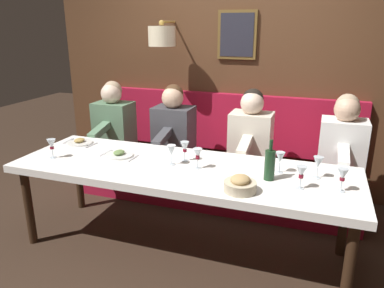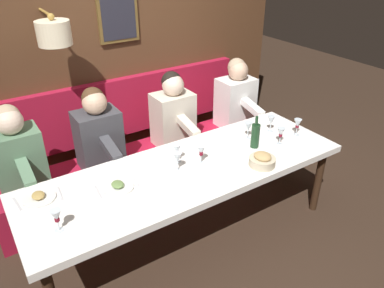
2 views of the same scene
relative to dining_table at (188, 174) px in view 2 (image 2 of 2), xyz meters
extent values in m
plane|color=#332319|center=(0.00, 0.00, -0.68)|extent=(12.00, 12.00, 0.00)
cube|color=white|center=(0.00, 0.00, 0.03)|extent=(0.90, 2.72, 0.06)
cylinder|color=#301E12|center=(-0.35, -1.26, -0.34)|extent=(0.07, 0.07, 0.68)
cylinder|color=#301E12|center=(0.35, -1.26, -0.34)|extent=(0.07, 0.07, 0.68)
cylinder|color=#301E12|center=(0.35, 1.26, -0.34)|extent=(0.07, 0.07, 0.68)
cube|color=maroon|center=(0.89, 0.00, -0.45)|extent=(0.52, 2.92, 0.45)
cube|color=#51331E|center=(1.48, 0.00, 0.77)|extent=(0.10, 4.12, 2.90)
cube|color=maroon|center=(1.39, 0.00, 0.09)|extent=(0.10, 2.92, 0.64)
cube|color=brown|center=(1.42, -0.09, 1.03)|extent=(0.04, 0.41, 0.50)
cube|color=#23232D|center=(1.40, -0.09, 1.03)|extent=(0.01, 0.35, 0.44)
cylinder|color=#A37F38|center=(1.25, 0.62, 1.16)|extent=(0.35, 0.02, 0.02)
cylinder|color=beige|center=(1.08, 0.62, 1.02)|extent=(0.28, 0.28, 0.20)
sphere|color=#A37F38|center=(1.08, 0.62, 1.15)|extent=(0.06, 0.06, 0.06)
cube|color=white|center=(0.89, -1.21, 0.05)|extent=(0.30, 0.40, 0.56)
sphere|color=#D1A889|center=(0.87, -1.21, 0.43)|extent=(0.22, 0.22, 0.22)
sphere|color=tan|center=(0.90, -1.21, 0.46)|extent=(0.20, 0.20, 0.20)
cube|color=white|center=(0.60, -1.21, 0.09)|extent=(0.33, 0.09, 0.14)
cube|color=beige|center=(0.89, -0.38, 0.05)|extent=(0.30, 0.40, 0.56)
sphere|color=beige|center=(0.87, -0.38, 0.43)|extent=(0.22, 0.22, 0.22)
sphere|color=black|center=(0.90, -0.38, 0.46)|extent=(0.20, 0.20, 0.20)
cube|color=beige|center=(0.60, -0.38, 0.09)|extent=(0.33, 0.09, 0.14)
cube|color=#3D3D42|center=(0.89, 0.43, 0.05)|extent=(0.30, 0.40, 0.56)
sphere|color=#D1A889|center=(0.87, 0.43, 0.43)|extent=(0.22, 0.22, 0.22)
sphere|color=#4C331E|center=(0.90, 0.43, 0.46)|extent=(0.20, 0.20, 0.20)
cube|color=#3D3D42|center=(0.60, 0.43, 0.09)|extent=(0.33, 0.09, 0.14)
cube|color=#567A5B|center=(0.89, 1.14, 0.05)|extent=(0.30, 0.40, 0.56)
sphere|color=beige|center=(0.87, 1.14, 0.43)|extent=(0.22, 0.22, 0.22)
sphere|color=tan|center=(0.90, 1.14, 0.46)|extent=(0.20, 0.20, 0.20)
cube|color=#567A5B|center=(0.60, 1.14, 0.09)|extent=(0.33, 0.09, 0.14)
cylinder|color=silver|center=(0.24, 1.13, 0.07)|extent=(0.24, 0.24, 0.01)
ellipsoid|color=#AD8E4C|center=(0.24, 1.13, 0.09)|extent=(0.11, 0.09, 0.04)
cube|color=silver|center=(0.22, 0.98, 0.06)|extent=(0.17, 0.03, 0.01)
cube|color=silver|center=(0.26, 1.27, 0.06)|extent=(0.18, 0.03, 0.01)
cylinder|color=silver|center=(0.06, 0.60, 0.07)|extent=(0.24, 0.24, 0.01)
ellipsoid|color=#668447|center=(0.06, 0.60, 0.09)|extent=(0.11, 0.09, 0.04)
cube|color=silver|center=(0.04, 0.45, 0.06)|extent=(0.17, 0.02, 0.01)
cube|color=silver|center=(0.08, 0.74, 0.06)|extent=(0.18, 0.03, 0.01)
cylinder|color=silver|center=(0.13, 0.02, 0.06)|extent=(0.06, 0.06, 0.00)
cylinder|color=silver|center=(0.13, 0.02, 0.10)|extent=(0.01, 0.01, 0.07)
cone|color=silver|center=(0.13, 0.02, 0.18)|extent=(0.07, 0.07, 0.08)
cylinder|color=maroon|center=(0.13, 0.02, 0.15)|extent=(0.03, 0.03, 0.02)
cylinder|color=silver|center=(-0.12, -0.91, 0.06)|extent=(0.06, 0.06, 0.00)
cylinder|color=silver|center=(-0.12, -0.91, 0.10)|extent=(0.01, 0.01, 0.07)
cone|color=silver|center=(-0.12, -0.91, 0.18)|extent=(0.07, 0.07, 0.08)
cylinder|color=maroon|center=(-0.12, -0.91, 0.15)|extent=(0.03, 0.03, 0.02)
cylinder|color=silver|center=(0.11, -1.01, 0.06)|extent=(0.06, 0.06, 0.00)
cylinder|color=silver|center=(0.11, -1.01, 0.10)|extent=(0.01, 0.01, 0.07)
cone|color=silver|center=(0.11, -1.01, 0.18)|extent=(0.07, 0.07, 0.08)
cylinder|color=silver|center=(0.01, 0.09, 0.06)|extent=(0.06, 0.06, 0.00)
cylinder|color=silver|center=(0.01, 0.09, 0.10)|extent=(0.01, 0.01, 0.07)
cone|color=silver|center=(0.01, 0.09, 0.18)|extent=(0.07, 0.07, 0.08)
cylinder|color=silver|center=(0.01, -0.13, 0.06)|extent=(0.06, 0.06, 0.00)
cylinder|color=silver|center=(0.01, -0.13, 0.10)|extent=(0.01, 0.01, 0.07)
cone|color=silver|center=(0.01, -0.13, 0.18)|extent=(0.07, 0.07, 0.08)
cylinder|color=maroon|center=(0.01, -0.13, 0.16)|extent=(0.03, 0.03, 0.03)
cylinder|color=silver|center=(0.13, -0.74, 0.06)|extent=(0.06, 0.06, 0.00)
cylinder|color=silver|center=(0.13, -0.74, 0.10)|extent=(0.01, 0.01, 0.07)
cone|color=silver|center=(0.13, -0.74, 0.18)|extent=(0.07, 0.07, 0.08)
cylinder|color=silver|center=(-0.17, 1.10, 0.06)|extent=(0.06, 0.06, 0.00)
cylinder|color=silver|center=(-0.17, 1.10, 0.10)|extent=(0.01, 0.01, 0.07)
cone|color=silver|center=(-0.17, 1.10, 0.18)|extent=(0.07, 0.07, 0.08)
cylinder|color=maroon|center=(-0.17, 1.10, 0.15)|extent=(0.03, 0.03, 0.02)
cylinder|color=silver|center=(-0.07, -1.17, 0.06)|extent=(0.06, 0.06, 0.00)
cylinder|color=silver|center=(-0.07, -1.17, 0.10)|extent=(0.01, 0.01, 0.07)
cone|color=silver|center=(-0.07, -1.17, 0.18)|extent=(0.07, 0.07, 0.08)
cylinder|color=maroon|center=(-0.07, -1.17, 0.15)|extent=(0.03, 0.03, 0.02)
cylinder|color=#19381E|center=(-0.03, -0.69, 0.17)|extent=(0.08, 0.08, 0.22)
cylinder|color=#19381E|center=(-0.03, -0.69, 0.32)|extent=(0.03, 0.03, 0.08)
cylinder|color=beige|center=(-0.30, -0.53, 0.10)|extent=(0.22, 0.22, 0.07)
ellipsoid|color=tan|center=(-0.30, -0.53, 0.15)|extent=(0.15, 0.13, 0.06)
camera|label=1|loc=(-2.55, -0.98, 1.13)|focal=34.64mm
camera|label=2|loc=(-2.17, 1.39, 1.72)|focal=35.00mm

